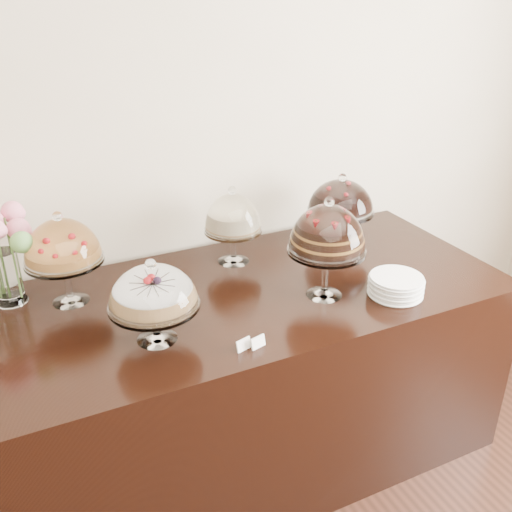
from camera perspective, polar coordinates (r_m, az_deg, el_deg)
name	(u,v)px	position (r m, az deg, el deg)	size (l,w,h in m)	color
wall_back	(155,127)	(2.64, -10.08, 12.55)	(5.00, 0.04, 3.00)	beige
display_counter	(251,374)	(2.69, -0.47, -11.73)	(2.20, 1.00, 0.90)	black
cake_stand_sugar_sponge	(153,291)	(2.05, -10.26, -3.46)	(0.33, 0.33, 0.33)	white
cake_stand_choco_layer	(328,232)	(2.29, 7.16, 2.35)	(0.32, 0.32, 0.44)	white
cake_stand_cheesecake	(233,216)	(2.59, -2.34, 3.98)	(0.27, 0.27, 0.37)	white
cake_stand_dark_choco	(341,199)	(2.80, 8.50, 5.62)	(0.33, 0.33, 0.37)	white
cake_stand_fruit_tart	(62,245)	(2.37, -18.83, 1.06)	(0.31, 0.31, 0.40)	white
plate_stack	(396,286)	(2.45, 13.81, -2.90)	(0.22, 0.22, 0.08)	white
price_card_left	(244,345)	(2.05, -1.25, -8.84)	(0.06, 0.01, 0.04)	white
price_card_right	(413,298)	(2.42, 15.47, -4.08)	(0.06, 0.01, 0.04)	white
price_card_extra	(258,342)	(2.07, 0.22, -8.61)	(0.06, 0.01, 0.04)	white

